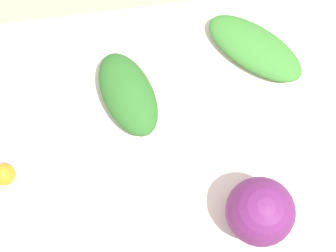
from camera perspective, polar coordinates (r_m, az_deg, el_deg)
The scene contains 6 objects.
ground_plane at distance 2.18m, azimuth -0.00°, elevation -6.44°, with size 8.00×8.00×0.00m, color #C6B289.
dining_table at distance 1.53m, azimuth -0.00°, elevation -1.36°, with size 1.49×0.87×0.77m.
cabbage_purple at distance 1.31m, azimuth 11.15°, elevation -10.18°, with size 0.19×0.19×0.19m, color #6B2366.
greens_bunch_dandelion at distance 1.53m, azimuth 10.52°, elevation 9.35°, with size 0.34×0.15×0.07m, color #3D8433.
greens_bunch_beet_tops at distance 1.43m, azimuth -4.90°, elevation 3.93°, with size 0.29×0.15×0.09m, color #2D6B28.
orange_3 at distance 1.45m, azimuth -19.36°, elevation -5.60°, with size 0.07×0.07×0.07m, color orange.
Camera 1 is at (-0.06, -0.44, 2.14)m, focal length 50.00 mm.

